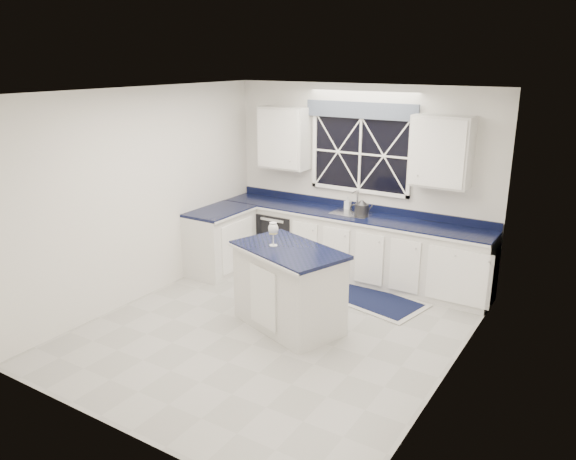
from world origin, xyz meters
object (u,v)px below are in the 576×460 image
Objects in this scene: faucet at (357,200)px; wine_glass at (273,230)px; soap_bottle at (348,203)px; island at (289,287)px; kettle at (361,208)px; dishwasher at (284,237)px.

wine_glass is (-0.11, -1.99, 0.06)m from faucet.
faucet is 0.17m from soap_bottle.
soap_bottle is at bearing 116.13° from island.
island is at bearing -113.42° from kettle.
soap_bottle is (-0.15, 0.03, -0.07)m from faucet.
faucet is 1.99m from wine_glass.
faucet is at bearing 86.93° from wine_glass.
wine_glass is at bearing -61.02° from dishwasher.
soap_bottle is at bearing 13.04° from dishwasher.
dishwasher is at bearing 118.98° from wine_glass.
soap_bottle is (-0.31, 0.20, -0.02)m from kettle.
faucet is 1.74× the size of soap_bottle.
dishwasher is at bearing -166.96° from soap_bottle.
island is 4.92× the size of kettle.
island is at bearing -56.10° from dishwasher.
kettle is at bearing -47.92° from faucet.
island is at bearing 5.41° from wine_glass.
wine_glass reaches higher than dishwasher.
soap_bottle reaches higher than island.
wine_glass is 1.60× the size of soap_bottle.
faucet is 0.20× the size of island.
faucet is at bearing 10.02° from dishwasher.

